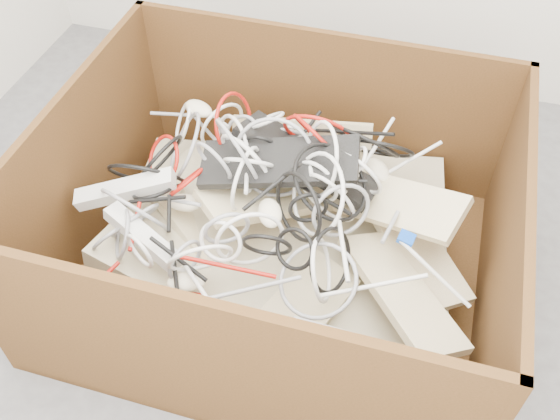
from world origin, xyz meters
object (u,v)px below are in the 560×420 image
(cardboard_box, at_px, (272,246))
(power_strip_right, at_px, (143,237))
(power_strip_left, at_px, (125,189))
(vga_plug, at_px, (406,238))

(cardboard_box, bearing_deg, power_strip_right, -143.76)
(power_strip_left, height_order, vga_plug, power_strip_left)
(cardboard_box, relative_size, power_strip_right, 4.95)
(power_strip_left, bearing_deg, cardboard_box, -9.02)
(cardboard_box, bearing_deg, power_strip_left, -169.80)
(cardboard_box, bearing_deg, vga_plug, -4.75)
(cardboard_box, height_order, vga_plug, cardboard_box)
(cardboard_box, distance_m, power_strip_right, 0.43)
(power_strip_right, bearing_deg, vga_plug, 38.06)
(vga_plug, bearing_deg, cardboard_box, -175.11)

